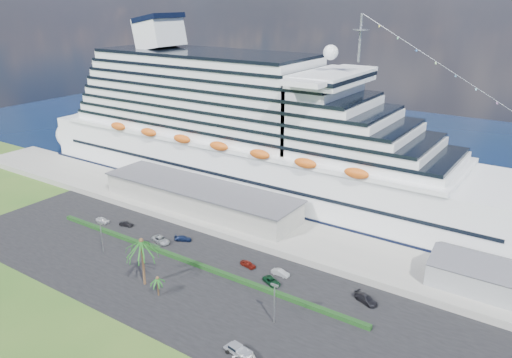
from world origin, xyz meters
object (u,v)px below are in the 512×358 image
Objects in this scene: parked_car_3 at (183,238)px; pickup_truck at (238,350)px; cruise_ship at (257,139)px; boat_trailer at (246,355)px.

pickup_truck is at bearing -151.26° from parked_car_3.
parked_car_3 is (4.73, -40.22, -15.95)m from cruise_ship.
pickup_truck is 0.93× the size of boat_trailer.
cruise_ship reaches higher than pickup_truck.
pickup_truck is at bearing 168.95° from boat_trailer.
pickup_truck reaches higher than parked_car_3.
parked_car_3 is at bearing 144.65° from boat_trailer.
pickup_truck reaches higher than boat_trailer.
parked_car_3 is 0.77× the size of boat_trailer.
pickup_truck is 1.95m from boat_trailer.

